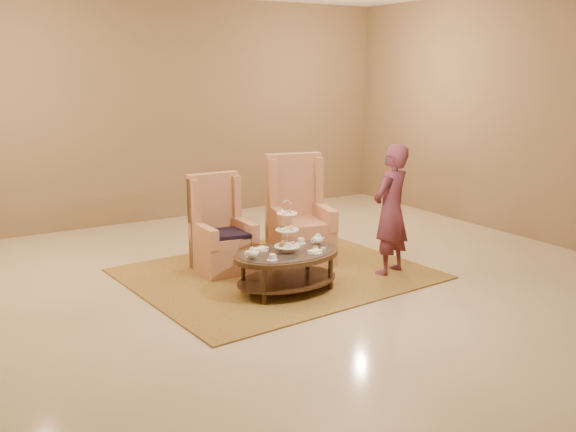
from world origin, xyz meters
TOP-DOWN VIEW (x-y plane):
  - ground at (0.00, 0.00)m, footprint 8.00×8.00m
  - ceiling at (0.00, 0.00)m, footprint 8.00×8.00m
  - wall_back at (0.00, 4.00)m, footprint 8.00×0.04m
  - wall_right at (4.00, 0.00)m, footprint 0.04×8.00m
  - rug at (0.04, 0.55)m, footprint 3.51×3.01m
  - tea_table at (-0.17, -0.04)m, footprint 1.27×0.90m
  - armchair_left at (-0.45, 1.05)m, footprint 0.64×0.66m
  - armchair_right at (0.60, 0.96)m, footprint 0.88×0.90m
  - person at (1.21, -0.12)m, footprint 0.66×0.53m

SIDE VIEW (x-z plane):
  - ground at x=0.00m, z-range 0.00..0.00m
  - ceiling at x=0.00m, z-range -0.01..0.01m
  - rug at x=0.04m, z-range 0.00..0.02m
  - tea_table at x=-0.17m, z-range -0.14..0.90m
  - armchair_left at x=-0.45m, z-range -0.19..0.99m
  - armchair_right at x=0.60m, z-range -0.22..1.13m
  - person at x=1.21m, z-range 0.00..1.56m
  - wall_back at x=0.00m, z-range 0.00..3.50m
  - wall_right at x=4.00m, z-range 0.00..3.50m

